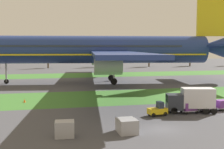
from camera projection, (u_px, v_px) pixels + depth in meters
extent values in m
plane|color=#47474C|center=(162.00, 129.00, 33.38)|extent=(400.00, 400.00, 0.00)
cube|color=#3D752D|center=(116.00, 97.00, 55.42)|extent=(320.00, 16.91, 0.01)
cube|color=#3D752D|center=(86.00, 75.00, 99.95)|extent=(320.00, 16.91, 0.01)
cylinder|color=navy|center=(95.00, 50.00, 76.78)|extent=(59.89, 15.16, 7.26)
cone|color=navy|center=(214.00, 48.00, 79.47)|extent=(10.98, 8.20, 6.90)
cube|color=yellow|center=(95.00, 54.00, 76.90)|extent=(58.47, 15.11, 0.36)
cube|color=#283342|center=(81.00, 46.00, 76.40)|extent=(52.71, 14.27, 0.44)
cube|color=navy|center=(118.00, 54.00, 53.77)|extent=(14.68, 40.78, 0.65)
cylinder|color=#A3A3A8|center=(108.00, 65.00, 59.80)|extent=(6.28, 4.74, 4.00)
cube|color=navy|center=(104.00, 51.00, 100.54)|extent=(14.68, 40.78, 0.65)
cylinder|color=#A3A3A8|center=(100.00, 59.00, 94.71)|extent=(6.28, 4.74, 4.00)
cube|color=navy|center=(198.00, 46.00, 88.71)|extent=(7.17, 15.08, 0.46)
cube|color=yellow|center=(212.00, 13.00, 78.56)|extent=(8.51, 1.91, 12.35)
cylinder|color=#A3A3A8|center=(6.00, 68.00, 75.27)|extent=(0.44, 0.44, 7.21)
cylinder|color=black|center=(6.00, 81.00, 75.60)|extent=(1.25, 0.58, 1.20)
cylinder|color=#A3A3A8|center=(114.00, 68.00, 73.26)|extent=(0.44, 0.44, 6.96)
cylinder|color=black|center=(114.00, 81.00, 73.58)|extent=(1.76, 0.82, 1.70)
cylinder|color=#A3A3A8|center=(111.00, 66.00, 81.92)|extent=(0.44, 0.44, 6.96)
cylinder|color=black|center=(111.00, 78.00, 82.23)|extent=(1.76, 0.82, 1.70)
cube|color=yellow|center=(157.00, 111.00, 39.80)|extent=(2.73, 1.59, 0.77)
cube|color=#283342|center=(160.00, 105.00, 39.86)|extent=(0.82, 1.17, 0.90)
cylinder|color=black|center=(153.00, 115.00, 39.02)|extent=(0.62, 0.27, 0.60)
cylinder|color=black|center=(150.00, 113.00, 40.06)|extent=(0.62, 0.27, 0.60)
cylinder|color=black|center=(165.00, 114.00, 39.62)|extent=(0.62, 0.27, 0.60)
cylinder|color=black|center=(161.00, 112.00, 40.65)|extent=(0.62, 0.27, 0.60)
cube|color=#A3A3A8|center=(189.00, 110.00, 41.50)|extent=(2.36, 1.74, 0.10)
cube|color=#70388E|center=(189.00, 106.00, 41.44)|extent=(2.08, 1.54, 1.10)
cylinder|color=black|center=(187.00, 113.00, 40.59)|extent=(0.41, 0.17, 0.40)
cylinder|color=black|center=(181.00, 111.00, 41.89)|extent=(0.41, 0.17, 0.40)
cylinder|color=black|center=(197.00, 112.00, 41.14)|extent=(0.41, 0.17, 0.40)
cylinder|color=black|center=(191.00, 110.00, 42.44)|extent=(0.41, 0.17, 0.40)
cube|color=#A3A3A8|center=(206.00, 109.00, 42.45)|extent=(2.36, 1.74, 0.10)
cube|color=#70388E|center=(206.00, 105.00, 42.39)|extent=(2.08, 1.54, 1.10)
cylinder|color=black|center=(204.00, 112.00, 41.54)|extent=(0.41, 0.17, 0.40)
cylinder|color=black|center=(198.00, 110.00, 42.84)|extent=(0.41, 0.17, 0.40)
cylinder|color=black|center=(214.00, 111.00, 42.09)|extent=(0.41, 0.17, 0.40)
cylinder|color=black|center=(208.00, 109.00, 43.39)|extent=(0.41, 0.17, 0.40)
cube|color=#A3A3A8|center=(222.00, 108.00, 43.39)|extent=(2.36, 1.74, 0.10)
cube|color=#70388E|center=(222.00, 104.00, 43.34)|extent=(2.08, 1.54, 1.10)
cylinder|color=black|center=(221.00, 110.00, 42.49)|extent=(0.41, 0.17, 0.40)
cylinder|color=black|center=(214.00, 108.00, 43.79)|extent=(0.41, 0.17, 0.40)
cylinder|color=black|center=(223.00, 108.00, 44.34)|extent=(0.41, 0.17, 0.40)
cube|color=#2D333D|center=(174.00, 102.00, 41.75)|extent=(2.67, 2.74, 2.20)
cube|color=#283342|center=(167.00, 99.00, 41.73)|extent=(0.55, 2.03, 0.97)
cube|color=silver|center=(198.00, 98.00, 41.65)|extent=(4.91, 3.27, 2.80)
cylinder|color=black|center=(174.00, 111.00, 40.86)|extent=(1.00, 0.51, 0.96)
cylinder|color=black|center=(171.00, 108.00, 42.85)|extent=(1.00, 0.51, 0.96)
cylinder|color=black|center=(206.00, 111.00, 40.80)|extent=(1.00, 0.51, 0.96)
cylinder|color=black|center=(202.00, 108.00, 42.79)|extent=(1.00, 0.51, 0.96)
cylinder|color=black|center=(214.00, 111.00, 40.79)|extent=(1.00, 0.51, 0.96)
cylinder|color=black|center=(209.00, 108.00, 42.78)|extent=(1.00, 0.51, 0.96)
cube|color=#A3A3A8|center=(128.00, 127.00, 31.38)|extent=(2.07, 1.69, 1.59)
cube|color=#A3A3A8|center=(65.00, 129.00, 30.34)|extent=(2.12, 1.75, 1.69)
cube|color=#A3A3A8|center=(126.00, 125.00, 32.35)|extent=(2.04, 1.65, 1.50)
cone|color=orange|center=(25.00, 101.00, 49.69)|extent=(0.44, 0.44, 0.57)
cylinder|color=#4C3823|center=(48.00, 64.00, 134.22)|extent=(0.70, 0.70, 3.52)
cone|color=#1E4223|center=(48.00, 52.00, 133.68)|extent=(5.11, 5.11, 8.35)
cylinder|color=#4C3823|center=(97.00, 63.00, 140.79)|extent=(0.70, 0.70, 3.61)
cone|color=#1E4223|center=(97.00, 52.00, 140.28)|extent=(6.11, 6.11, 7.63)
cylinder|color=#4C3823|center=(149.00, 63.00, 144.09)|extent=(0.70, 0.70, 3.94)
cone|color=#1E4223|center=(149.00, 50.00, 143.53)|extent=(5.64, 5.64, 8.40)
cylinder|color=#4C3823|center=(190.00, 63.00, 149.58)|extent=(0.70, 0.70, 3.24)
cone|color=#1E4223|center=(190.00, 51.00, 149.03)|extent=(5.48, 5.48, 8.89)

